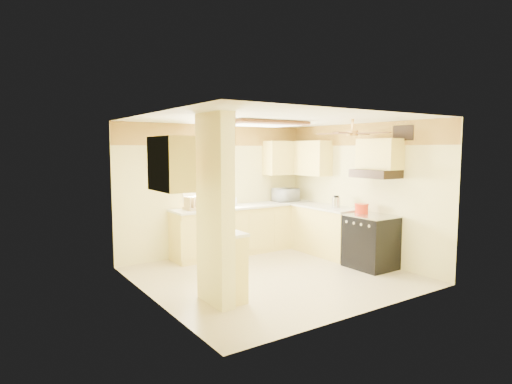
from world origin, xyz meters
TOP-DOWN VIEW (x-y plane):
  - floor at (0.00, 0.00)m, footprint 4.00×4.00m
  - ceiling at (0.00, 0.00)m, footprint 4.00×4.00m
  - wall_back at (0.00, 1.90)m, footprint 4.00×0.00m
  - wall_front at (0.00, -1.90)m, footprint 4.00×0.00m
  - wall_left at (-2.00, 0.00)m, footprint 0.00×3.80m
  - wall_right at (2.00, 0.00)m, footprint 0.00×3.80m
  - wallpaper_border at (0.00, 1.88)m, footprint 4.00×0.02m
  - partition_column at (-1.35, -0.55)m, footprint 0.20×0.70m
  - partition_ledge at (-1.13, -0.55)m, footprint 0.25×0.55m
  - ledge_top at (-1.13, -0.55)m, footprint 0.28×0.58m
  - lower_cabinets_back at (0.50, 1.60)m, footprint 3.00×0.60m
  - lower_cabinets_right at (1.70, 0.60)m, footprint 0.60×1.40m
  - countertop_back at (0.50, 1.59)m, footprint 3.04×0.64m
  - countertop_right at (1.69, 0.60)m, footprint 0.64×1.44m
  - dishwasher_panel at (-0.25, 1.29)m, footprint 0.58×0.02m
  - window at (-0.25, 1.89)m, footprint 0.92×0.02m
  - upper_cab_back_left at (-0.85, 1.72)m, footprint 0.60×0.35m
  - upper_cab_back_right at (1.55, 1.72)m, footprint 0.90×0.35m
  - upper_cab_right at (1.82, 1.25)m, footprint 0.35×1.00m
  - upper_cab_left_wall at (-1.82, -0.25)m, footprint 0.35×0.75m
  - upper_cab_over_stove at (1.82, -0.55)m, footprint 0.35×0.76m
  - stove at (1.67, -0.55)m, footprint 0.68×0.77m
  - range_hood at (1.74, -0.55)m, footprint 0.50×0.76m
  - poster_menu at (-1.24, -0.55)m, footprint 0.02×0.42m
  - poster_nashville at (-1.24, -0.55)m, footprint 0.02×0.42m
  - ceiling_light_panel at (0.10, 0.50)m, footprint 1.35×0.95m
  - ceiling_fan at (1.00, -0.70)m, footprint 1.15×1.15m
  - vent_grate at (1.98, -0.90)m, footprint 0.02×0.40m
  - microwave at (1.51, 1.62)m, footprint 0.54×0.40m
  - bowl at (-1.16, -0.52)m, footprint 0.24×0.24m
  - dutch_oven at (1.72, -0.28)m, footprint 0.25×0.25m
  - kettle at (1.69, 0.32)m, footprint 0.15×0.15m
  - dish_rack at (-0.59, 1.59)m, footprint 0.43×0.33m
  - utensil_crock at (0.26, 1.66)m, footprint 0.12×0.12m

SIDE VIEW (x-z plane):
  - floor at x=0.00m, z-range 0.00..0.00m
  - dishwasher_panel at x=-0.25m, z-range 0.03..0.83m
  - partition_ledge at x=-1.13m, z-range 0.00..0.90m
  - lower_cabinets_back at x=0.50m, z-range 0.00..0.90m
  - lower_cabinets_right at x=1.70m, z-range 0.00..0.90m
  - stove at x=1.67m, z-range 0.00..0.92m
  - ledge_top at x=-1.13m, z-range 0.90..0.94m
  - countertop_back at x=0.50m, z-range 0.90..0.94m
  - countertop_right at x=1.69m, z-range 0.90..0.94m
  - bowl at x=-1.16m, z-range 0.94..0.99m
  - dutch_oven at x=1.72m, z-range 0.92..1.08m
  - utensil_crock at x=0.26m, z-range 0.90..1.14m
  - dish_rack at x=-0.59m, z-range 0.91..1.14m
  - kettle at x=1.69m, z-range 0.93..1.16m
  - microwave at x=1.51m, z-range 0.94..1.22m
  - poster_nashville at x=-1.24m, z-range 0.92..1.48m
  - wall_back at x=0.00m, z-range -0.75..3.25m
  - wall_front at x=0.00m, z-range -0.75..3.25m
  - wall_left at x=-2.00m, z-range -0.65..3.15m
  - wall_right at x=2.00m, z-range -0.65..3.15m
  - partition_column at x=-1.35m, z-range 0.00..2.50m
  - window at x=-0.25m, z-range 1.04..2.06m
  - range_hood at x=1.74m, z-range 1.55..1.69m
  - upper_cab_back_left at x=-0.85m, z-range 1.50..2.20m
  - upper_cab_back_right at x=1.55m, z-range 1.50..2.20m
  - upper_cab_right at x=1.82m, z-range 1.50..2.20m
  - upper_cab_left_wall at x=-1.82m, z-range 1.50..2.20m
  - poster_menu at x=-1.24m, z-range 1.57..2.14m
  - upper_cab_over_stove at x=1.82m, z-range 1.69..2.21m
  - ceiling_fan at x=1.00m, z-range 2.16..2.42m
  - wallpaper_border at x=0.00m, z-range 2.10..2.50m
  - vent_grate at x=1.98m, z-range 2.17..2.42m
  - ceiling_light_panel at x=0.10m, z-range 2.42..2.49m
  - ceiling at x=0.00m, z-range 2.50..2.50m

